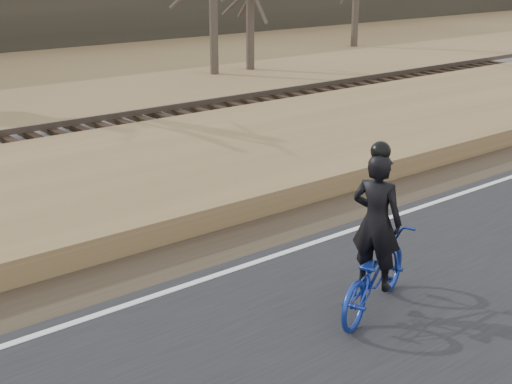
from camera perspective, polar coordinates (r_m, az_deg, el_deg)
ground at (r=12.58m, az=8.48°, el=-3.51°), size 120.00×120.00×0.00m
road at (r=11.20m, az=17.97°, el=-6.96°), size 120.00×6.00×0.06m
edge_line at (r=12.68m, az=7.84°, el=-2.98°), size 120.00×0.12×0.01m
shoulder at (r=13.35m, az=4.71°, el=-1.96°), size 120.00×1.60×0.04m
embankment at (r=15.47m, az=-2.94°, el=1.75°), size 120.00×5.00×0.44m
ballast at (r=18.57m, az=-9.92°, el=4.36°), size 120.00×3.00×0.45m
railroad at (r=18.50m, az=-9.97°, el=5.27°), size 120.00×2.40×0.29m
cyclist at (r=9.67m, az=9.46°, el=-5.31°), size 2.17×1.39×2.37m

